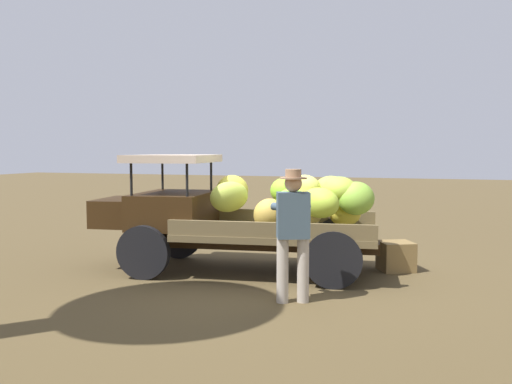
% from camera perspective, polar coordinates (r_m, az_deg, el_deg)
% --- Properties ---
extents(ground_plane, '(60.00, 60.00, 0.00)m').
position_cam_1_polar(ground_plane, '(8.26, 1.01, -8.95)').
color(ground_plane, brown).
extents(truck, '(4.59, 2.20, 1.84)m').
position_cam_1_polar(truck, '(8.44, -1.74, -2.16)').
color(truck, '#301E0C').
rests_on(truck, ground).
extents(farmer, '(0.56, 0.52, 1.68)m').
position_cam_1_polar(farmer, '(6.73, 3.95, -3.74)').
color(farmer, '#B6AA9A').
rests_on(farmer, ground).
extents(wooden_crate, '(0.66, 0.65, 0.46)m').
position_cam_1_polar(wooden_crate, '(8.88, 14.67, -6.62)').
color(wooden_crate, olive).
rests_on(wooden_crate, ground).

